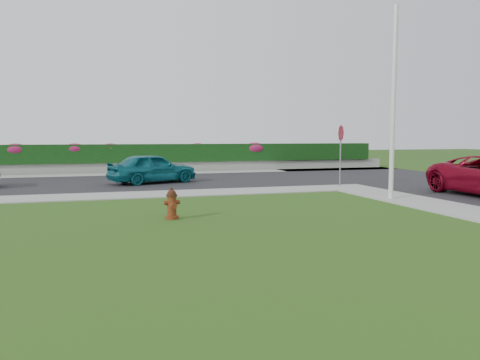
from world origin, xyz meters
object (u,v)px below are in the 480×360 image
object	(u,v)px
sedan_teal	(153,168)
fire_hydrant	(172,204)
utility_pole	(393,104)
stop_sign	(341,140)

from	to	relation	value
sedan_teal	fire_hydrant	bearing A→B (deg)	157.16
utility_pole	stop_sign	distance (m)	4.42
fire_hydrant	utility_pole	size ratio (longest dim) A/B	0.13
fire_hydrant	stop_sign	distance (m)	10.14
sedan_teal	utility_pole	bearing A→B (deg)	-156.86
fire_hydrant	sedan_teal	bearing A→B (deg)	78.01
utility_pole	stop_sign	world-z (taller)	utility_pole
utility_pole	sedan_teal	bearing A→B (deg)	132.62
utility_pole	stop_sign	size ratio (longest dim) A/B	2.43
sedan_teal	stop_sign	bearing A→B (deg)	-134.82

